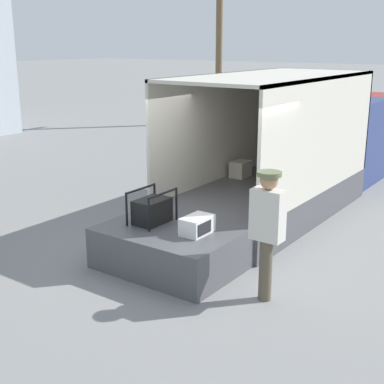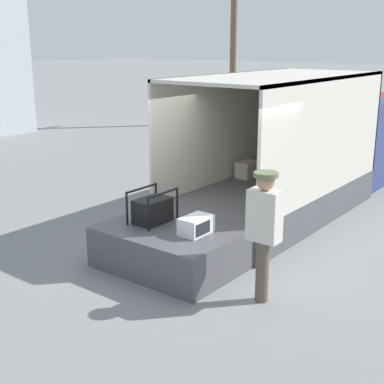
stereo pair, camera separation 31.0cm
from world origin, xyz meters
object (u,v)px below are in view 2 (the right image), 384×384
at_px(worker_person, 264,223).
at_px(pickup_truck_red, 383,121).
at_px(microwave, 196,225).
at_px(box_truck, 313,159).
at_px(portable_generator, 153,210).
at_px(utility_pole, 234,33).

xyz_separation_m(worker_person, pickup_truck_red, (13.95, 3.11, -0.49)).
bearing_deg(microwave, box_truck, 5.47).
height_order(microwave, portable_generator, portable_generator).
distance_m(worker_person, utility_pole, 16.79).
bearing_deg(microwave, worker_person, -97.28).
relative_size(box_truck, pickup_truck_red, 1.46).
bearing_deg(worker_person, pickup_truck_red, 12.56).
height_order(microwave, worker_person, worker_person).
height_order(worker_person, utility_pole, utility_pole).
height_order(box_truck, utility_pole, utility_pole).
xyz_separation_m(portable_generator, worker_person, (-0.18, -2.13, 0.27)).
relative_size(box_truck, portable_generator, 9.82).
distance_m(pickup_truck_red, utility_pole, 7.16).
bearing_deg(worker_person, portable_generator, 85.14).
distance_m(box_truck, worker_person, 5.44).
height_order(box_truck, pickup_truck_red, box_truck).
relative_size(box_truck, worker_person, 3.91).
bearing_deg(pickup_truck_red, worker_person, -167.44).
relative_size(microwave, worker_person, 0.29).
bearing_deg(portable_generator, utility_pole, 28.94).
height_order(microwave, pickup_truck_red, pickup_truck_red).
relative_size(worker_person, utility_pole, 0.25).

